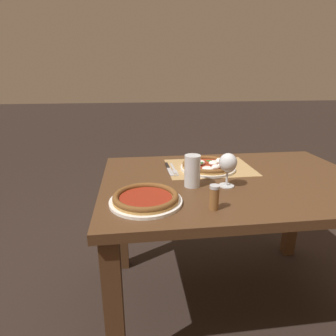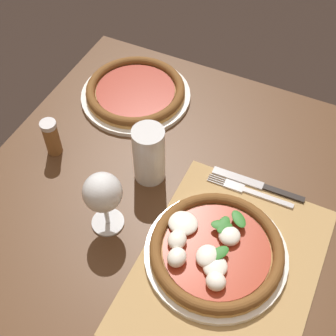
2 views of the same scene
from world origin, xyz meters
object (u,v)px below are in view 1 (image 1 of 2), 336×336
pizza_far (146,198)px  fork (174,169)px  pepper_shaker (214,197)px  pizza_near (208,166)px  pint_glass (192,171)px  wine_glass (228,164)px  knife (169,169)px

pizza_far → fork: (-0.17, -0.38, -0.01)m
fork → pepper_shaker: bearing=100.1°
fork → pizza_near: bearing=176.4°
pizza_near → pint_glass: pint_glass is taller
fork → pepper_shaker: 0.47m
wine_glass → pizza_far: bearing=19.1°
fork → pizza_far: bearing=65.9°
pizza_near → pepper_shaker: pepper_shaker is taller
pizza_far → knife: bearing=-110.2°
pizza_near → pizza_far: 0.51m
wine_glass → pepper_shaker: (0.12, 0.22, -0.06)m
fork → knife: (0.03, -0.01, 0.00)m
pizza_far → fork: 0.41m
pint_glass → knife: pint_glass is taller
pizza_far → pepper_shaker: 0.27m
wine_glass → knife: 0.36m
pizza_near → pint_glass: (0.13, 0.21, 0.05)m
knife → pizza_far: bearing=69.8°
pizza_near → pint_glass: size_ratio=2.01×
pizza_far → wine_glass: (-0.37, -0.13, 0.09)m
pizza_far → wine_glass: 0.40m
pizza_far → wine_glass: bearing=-160.9°
wine_glass → pint_glass: (0.16, -0.02, -0.04)m
wine_glass → fork: wine_glass is taller
wine_glass → pizza_near: bearing=-84.4°
pizza_far → pepper_shaker: (-0.25, 0.09, 0.03)m
pint_glass → pepper_shaker: bearing=98.0°
pint_glass → knife: (0.07, -0.24, -0.06)m
pizza_near → knife: 0.21m
pepper_shaker → pizza_far: bearing=-19.3°
wine_glass → fork: 0.34m
pizza_far → pepper_shaker: pepper_shaker is taller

